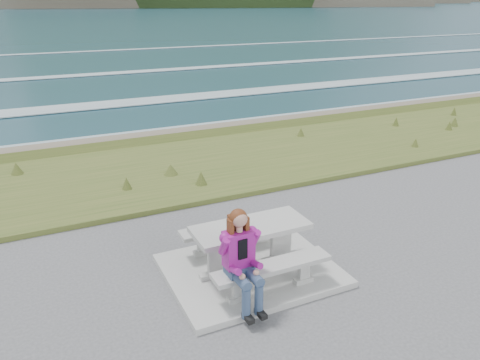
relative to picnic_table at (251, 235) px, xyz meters
The scene contains 8 objects.
concrete_slab 0.63m from the picnic_table, behind, with size 2.60×2.10×0.10m, color #ABABA6.
picnic_table is the anchor object (origin of this frame).
bench_landward 0.74m from the picnic_table, 90.00° to the right, with size 1.80×0.35×0.45m.
bench_seaward 0.74m from the picnic_table, 90.00° to the left, with size 1.80×0.35×0.45m.
grass_verge 5.05m from the picnic_table, 90.00° to the left, with size 160.00×4.50×0.22m, color #3A511E.
shore_drop 7.93m from the picnic_table, 90.00° to the left, with size 160.00×0.80×2.20m, color #645B4B.
ocean 25.21m from the picnic_table, 90.00° to the left, with size 1600.00×1600.00×0.09m.
seated_woman 0.98m from the picnic_table, 121.79° to the right, with size 0.41×0.71×1.41m.
Camera 1 is at (-2.86, -5.71, 4.10)m, focal length 35.00 mm.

